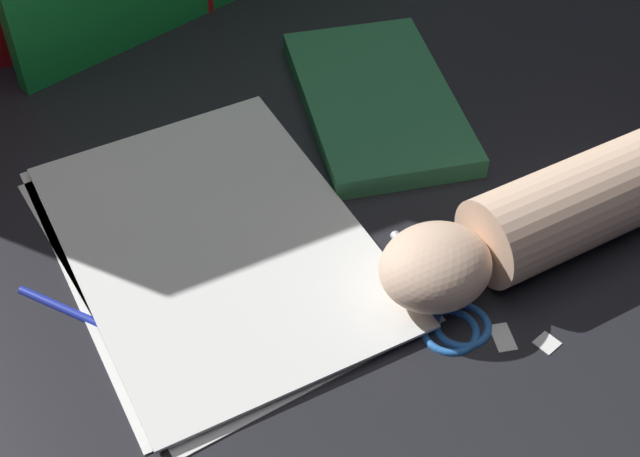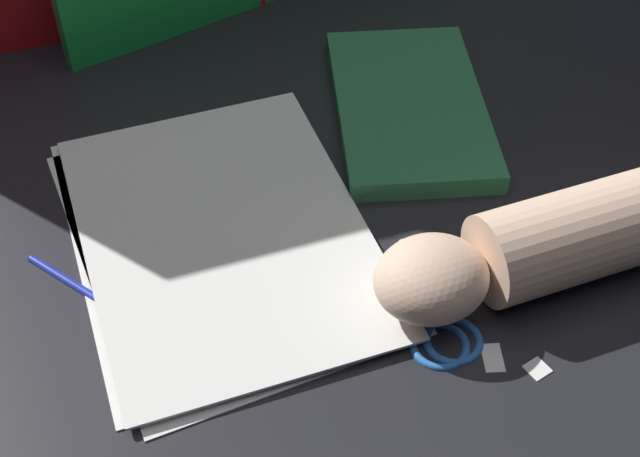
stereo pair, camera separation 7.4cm
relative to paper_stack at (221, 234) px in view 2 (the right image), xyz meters
name	(u,v)px [view 2 (the right image)]	position (x,y,z in m)	size (l,w,h in m)	color
ground_plane	(343,264)	(0.09, -0.07, 0.00)	(6.00, 6.00, 0.00)	black
paper_stack	(221,234)	(0.00, 0.00, 0.00)	(0.28, 0.37, 0.01)	white
book_closed	(409,107)	(0.24, 0.09, 0.01)	(0.23, 0.29, 0.02)	#2D7247
scissors	(434,321)	(0.13, -0.17, 0.00)	(0.07, 0.15, 0.01)	silver
hand_forearm	(571,237)	(0.27, -0.16, 0.04)	(0.35, 0.09, 0.08)	beige
paper_scrap_near	(493,358)	(0.16, -0.22, 0.00)	(0.03, 0.03, 0.00)	white
paper_scrap_mid	(537,369)	(0.19, -0.24, 0.00)	(0.02, 0.02, 0.00)	white
pen	(85,289)	(-0.13, -0.02, 0.00)	(0.08, 0.12, 0.01)	#2333B2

